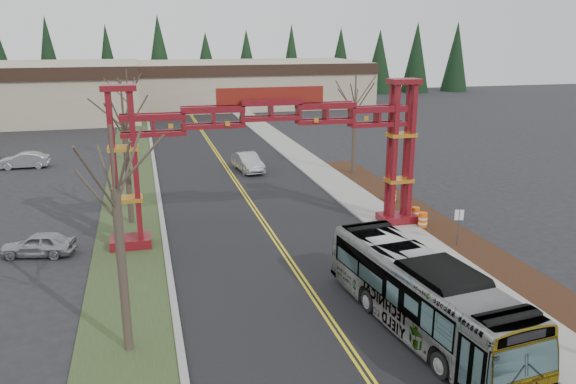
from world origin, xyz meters
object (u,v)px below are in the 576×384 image
object	(u,v)px
street_sign	(459,220)
barrel_south	(423,221)
bare_tree_median_near	(115,190)
bare_tree_median_far	(128,94)
parked_car_far_a	(24,160)
transit_bus	(423,295)
gateway_arch	(271,134)
silver_sedan	(248,162)
bare_tree_median_mid	(124,121)
bare_tree_right_far	(355,104)
barrel_mid	(415,214)
parked_car_near_a	(38,244)
barrel_north	(393,197)
retail_building_east	(246,83)

from	to	relation	value
street_sign	barrel_south	bearing A→B (deg)	97.26
bare_tree_median_near	bare_tree_median_far	xyz separation A→B (m)	(0.00, 32.98, -0.01)
parked_car_far_a	transit_bus	bearing A→B (deg)	32.06
barrel_south	gateway_arch	bearing A→B (deg)	172.00
silver_sedan	parked_car_far_a	xyz separation A→B (m)	(-18.84, 6.09, -0.08)
bare_tree_median_mid	street_sign	bearing A→B (deg)	-26.61
parked_car_far_a	bare_tree_median_near	xyz separation A→B (m)	(9.23, -32.91, 5.56)
parked_car_far_a	street_sign	distance (m)	37.70
transit_bus	bare_tree_median_mid	world-z (taller)	bare_tree_median_mid
bare_tree_right_far	street_sign	distance (m)	17.80
silver_sedan	barrel_mid	bearing A→B (deg)	-71.31
street_sign	barrel_south	xyz separation A→B (m)	(-0.41, 3.22, -1.04)
parked_car_near_a	barrel_north	world-z (taller)	parked_car_near_a
bare_tree_median_near	bare_tree_right_far	bearing A→B (deg)	52.67
retail_building_east	barrel_north	bearing A→B (deg)	-90.40
gateway_arch	bare_tree_median_mid	world-z (taller)	gateway_arch
parked_car_near_a	bare_tree_median_near	world-z (taller)	bare_tree_median_near
bare_tree_right_far	street_sign	xyz separation A→B (m)	(-0.49, -17.25, -4.34)
street_sign	barrel_mid	world-z (taller)	street_sign
retail_building_east	street_sign	distance (m)	66.49
bare_tree_median_near	barrel_south	size ratio (longest dim) A/B	8.39
bare_tree_median_mid	bare_tree_median_near	bearing A→B (deg)	-90.00
bare_tree_median_near	bare_tree_right_far	distance (m)	29.68
parked_car_near_a	parked_car_far_a	bearing A→B (deg)	-155.67
retail_building_east	barrel_mid	world-z (taller)	retail_building_east
gateway_arch	barrel_north	bearing A→B (deg)	22.86
retail_building_east	barrel_mid	bearing A→B (deg)	-90.65
gateway_arch	barrel_south	size ratio (longest dim) A/B	17.98
parked_car_near_a	barrel_south	world-z (taller)	parked_car_near_a
bare_tree_median_near	barrel_north	xyz separation A→B (m)	(17.59, 14.90, -5.80)
retail_building_east	barrel_mid	distance (m)	61.99
street_sign	transit_bus	bearing A→B (deg)	-128.79
gateway_arch	barrel_mid	bearing A→B (deg)	0.26
parked_car_near_a	barrel_south	size ratio (longest dim) A/B	3.75
bare_tree_median_near	bare_tree_right_far	size ratio (longest dim) A/B	1.03
parked_car_far_a	gateway_arch	bearing A→B (deg)	39.28
transit_bus	street_sign	size ratio (longest dim) A/B	5.20
barrel_south	barrel_mid	xyz separation A→B (m)	(0.19, 1.32, -0.04)
gateway_arch	transit_bus	xyz separation A→B (m)	(3.24, -12.31, -4.42)
silver_sedan	bare_tree_median_far	world-z (taller)	bare_tree_median_far
bare_tree_median_mid	barrel_north	size ratio (longest dim) A/B	9.67
bare_tree_median_mid	barrel_north	distance (m)	18.57
silver_sedan	barrel_north	bearing A→B (deg)	-63.26
gateway_arch	retail_building_east	distance (m)	62.80
barrel_north	parked_car_near_a	bearing A→B (deg)	-169.73
bare_tree_median_mid	bare_tree_right_far	distance (m)	19.90
bare_tree_median_mid	bare_tree_median_far	size ratio (longest dim) A/B	1.04
bare_tree_median_near	barrel_mid	size ratio (longest dim) A/B	9.07
silver_sedan	gateway_arch	bearing A→B (deg)	-102.83
gateway_arch	bare_tree_right_far	xyz separation A→B (m)	(10.00, 12.75, -0.09)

